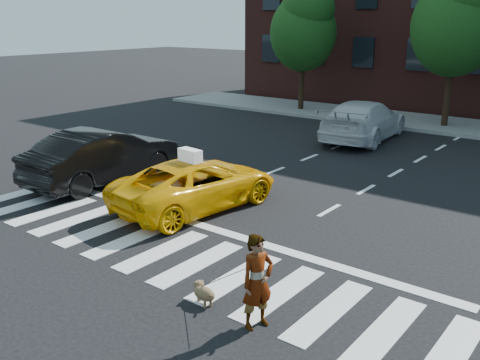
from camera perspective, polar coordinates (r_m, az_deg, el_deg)
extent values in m
plane|color=black|center=(11.60, -8.27, -7.50)|extent=(120.00, 120.00, 0.00)
cube|color=silver|center=(11.60, -8.27, -7.48)|extent=(13.00, 2.40, 0.01)
cube|color=silver|center=(12.66, -3.07, -5.17)|extent=(12.00, 0.30, 0.01)
cube|color=slate|center=(26.34, 20.21, 5.63)|extent=(30.00, 4.00, 0.15)
cylinder|color=black|center=(28.53, 6.58, 10.50)|extent=(0.28, 0.28, 3.25)
ellipsoid|color=#10380F|center=(28.37, 6.75, 15.33)|extent=(3.38, 3.38, 3.89)
sphere|color=#10380F|center=(27.99, 7.34, 17.68)|extent=(2.60, 2.60, 2.60)
sphere|color=#10380F|center=(28.76, 6.45, 17.04)|extent=(2.34, 2.34, 2.34)
cylinder|color=black|center=(25.48, 21.32, 9.05)|extent=(0.28, 0.28, 3.55)
ellipsoid|color=#10380F|center=(25.30, 21.97, 14.93)|extent=(3.69, 3.69, 4.25)
sphere|color=#10380F|center=(25.65, 21.59, 17.06)|extent=(2.56, 2.56, 2.56)
imported|color=#F3AB05|center=(13.88, -4.69, -0.41)|extent=(2.68, 4.84, 1.28)
imported|color=black|center=(16.50, -14.33, 2.53)|extent=(1.81, 4.96, 1.62)
imported|color=silver|center=(22.28, 13.06, 6.23)|extent=(2.80, 5.70, 1.59)
imported|color=#999999|center=(8.55, 1.88, -10.80)|extent=(0.54, 0.67, 1.57)
ellipsoid|color=olive|center=(9.46, -3.82, -12.01)|extent=(0.50, 0.39, 0.25)
sphere|color=olive|center=(9.60, -4.40, -11.11)|extent=(0.24, 0.24, 0.18)
sphere|color=olive|center=(9.67, -4.59, -11.10)|extent=(0.11, 0.11, 0.09)
cylinder|color=olive|center=(9.25, -3.24, -12.23)|extent=(0.13, 0.09, 0.11)
sphere|color=olive|center=(9.59, -4.08, -10.75)|extent=(0.09, 0.09, 0.06)
sphere|color=olive|center=(9.55, -4.74, -10.90)|extent=(0.09, 0.09, 0.06)
cylinder|color=olive|center=(9.61, -4.45, -12.45)|extent=(0.06, 0.06, 0.12)
cylinder|color=olive|center=(9.64, -3.85, -12.31)|extent=(0.06, 0.06, 0.12)
cylinder|color=olive|center=(9.40, -3.76, -13.14)|extent=(0.06, 0.06, 0.12)
cylinder|color=olive|center=(9.44, -3.15, -12.99)|extent=(0.06, 0.06, 0.12)
cube|color=white|center=(13.53, -5.34, 2.64)|extent=(0.68, 0.36, 0.32)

